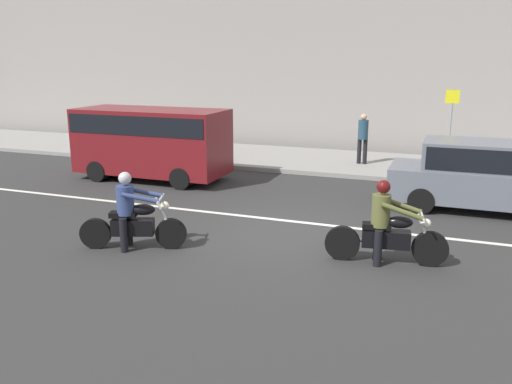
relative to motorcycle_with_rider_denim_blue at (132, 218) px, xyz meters
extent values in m
plane|color=#2D2D2D|center=(2.53, 1.94, -0.64)|extent=(80.00, 80.00, 0.00)
cube|color=gray|center=(2.53, 9.94, -0.57)|extent=(40.00, 4.40, 0.14)
cube|color=silver|center=(1.93, 2.84, -0.64)|extent=(18.00, 0.14, 0.01)
cylinder|color=black|center=(0.72, 0.26, -0.33)|extent=(0.62, 0.33, 0.62)
cylinder|color=black|center=(-0.69, -0.26, -0.33)|extent=(0.62, 0.33, 0.62)
cylinder|color=silver|center=(0.61, 0.22, 0.03)|extent=(0.36, 0.18, 0.78)
cube|color=black|center=(0.01, 0.00, -0.19)|extent=(0.87, 0.55, 0.32)
ellipsoid|color=black|center=(0.22, 0.08, 0.17)|extent=(0.53, 0.39, 0.22)
cube|color=black|center=(-0.16, -0.06, 0.07)|extent=(0.57, 0.41, 0.10)
cylinder|color=silver|center=(0.55, 0.20, 0.39)|extent=(0.28, 0.67, 0.04)
sphere|color=silver|center=(0.63, 0.23, 0.25)|extent=(0.17, 0.17, 0.17)
cylinder|color=silver|center=(-0.32, 0.05, -0.31)|extent=(0.68, 0.31, 0.07)
cylinder|color=black|center=(-0.05, -0.23, -0.30)|extent=(0.19, 0.19, 0.69)
cylinder|color=black|center=(-0.19, 0.14, -0.30)|extent=(0.19, 0.19, 0.69)
cylinder|color=navy|center=(-0.10, -0.04, 0.36)|extent=(0.44, 0.44, 0.58)
cylinder|color=navy|center=(0.30, -0.12, 0.46)|extent=(0.70, 0.33, 0.23)
cylinder|color=navy|center=(0.15, 0.29, 0.46)|extent=(0.70, 0.33, 0.23)
sphere|color=tan|center=(-0.08, -0.03, 0.77)|extent=(0.20, 0.20, 0.20)
sphere|color=#B7B7BC|center=(-0.08, -0.03, 0.80)|extent=(0.25, 0.25, 0.25)
cylinder|color=black|center=(5.59, 1.12, -0.31)|extent=(0.67, 0.22, 0.65)
cylinder|color=black|center=(4.03, 0.88, -0.31)|extent=(0.67, 0.22, 0.65)
cylinder|color=silver|center=(5.47, 1.10, 0.00)|extent=(0.33, 0.11, 0.69)
cube|color=black|center=(4.81, 1.00, -0.17)|extent=(0.90, 0.41, 0.32)
ellipsoid|color=black|center=(5.03, 1.03, 0.16)|extent=(0.51, 0.31, 0.22)
cube|color=black|center=(4.63, 0.97, 0.06)|extent=(0.55, 0.32, 0.10)
cylinder|color=silver|center=(5.41, 1.09, 0.31)|extent=(0.15, 0.70, 0.04)
sphere|color=silver|center=(5.49, 1.11, 0.17)|extent=(0.17, 0.17, 0.17)
cylinder|color=silver|center=(4.49, 1.11, -0.29)|extent=(0.70, 0.18, 0.07)
cylinder|color=black|center=(4.70, 0.78, -0.30)|extent=(0.17, 0.17, 0.68)
cylinder|color=black|center=(4.64, 1.18, -0.30)|extent=(0.17, 0.17, 0.68)
cylinder|color=brown|center=(4.69, 0.98, 0.36)|extent=(0.39, 0.39, 0.60)
cylinder|color=brown|center=(5.08, 0.82, 0.43)|extent=(0.76, 0.21, 0.31)
cylinder|color=brown|center=(5.02, 1.26, 0.43)|extent=(0.76, 0.21, 0.31)
sphere|color=tan|center=(4.71, 0.98, 0.78)|extent=(0.20, 0.20, 0.20)
sphere|color=#510F0F|center=(4.71, 0.98, 0.81)|extent=(0.25, 0.25, 0.25)
cube|color=maroon|center=(-2.89, 5.52, 0.57)|extent=(4.65, 1.90, 1.94)
cube|color=black|center=(-2.89, 5.52, 1.14)|extent=(4.51, 1.93, 0.56)
cylinder|color=black|center=(-1.45, 5.52, -0.32)|extent=(0.64, 1.96, 0.64)
cylinder|color=black|center=(-4.34, 5.52, -0.32)|extent=(0.64, 1.96, 0.64)
cube|color=slate|center=(6.56, 5.39, 0.00)|extent=(4.41, 1.76, 0.80)
cube|color=slate|center=(6.34, 5.39, 0.74)|extent=(2.43, 1.62, 0.68)
cube|color=black|center=(6.34, 5.39, 0.74)|extent=(2.23, 1.65, 0.54)
cylinder|color=black|center=(5.20, 5.39, -0.32)|extent=(0.64, 1.82, 0.64)
cylinder|color=gray|center=(5.64, 10.50, 0.77)|extent=(0.08, 0.08, 2.55)
cube|color=yellow|center=(5.64, 10.47, 1.80)|extent=(0.44, 0.03, 0.44)
cylinder|color=black|center=(2.79, 9.62, -0.07)|extent=(0.14, 0.14, 0.85)
cylinder|color=black|center=(2.99, 9.62, -0.07)|extent=(0.14, 0.14, 0.85)
cylinder|color=#234256|center=(2.89, 9.62, 0.68)|extent=(0.34, 0.34, 0.65)
sphere|color=tan|center=(2.89, 9.62, 1.11)|extent=(0.21, 0.21, 0.21)
camera|label=1|loc=(5.84, -8.51, 3.08)|focal=37.28mm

